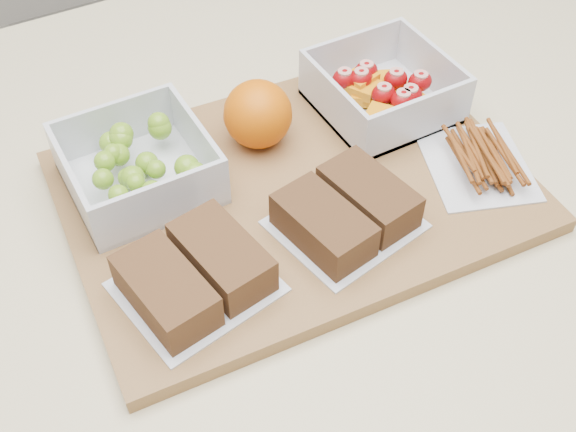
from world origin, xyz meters
name	(u,v)px	position (x,y,z in m)	size (l,w,h in m)	color
cutting_board	(295,191)	(0.02, 0.02, 0.91)	(0.42, 0.30, 0.02)	olive
grape_container	(139,164)	(-0.10, 0.10, 0.94)	(0.13, 0.13, 0.05)	silver
fruit_container	(383,91)	(0.16, 0.08, 0.94)	(0.13, 0.13, 0.05)	silver
orange	(258,114)	(0.02, 0.10, 0.95)	(0.07, 0.07, 0.07)	#E06205
sandwich_bag_left	(194,274)	(-0.11, -0.04, 0.93)	(0.13, 0.12, 0.04)	silver
sandwich_bag_center	(346,212)	(0.04, -0.04, 0.93)	(0.13, 0.12, 0.04)	silver
pretzel_bag	(479,156)	(0.19, -0.04, 0.93)	(0.13, 0.14, 0.03)	silver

